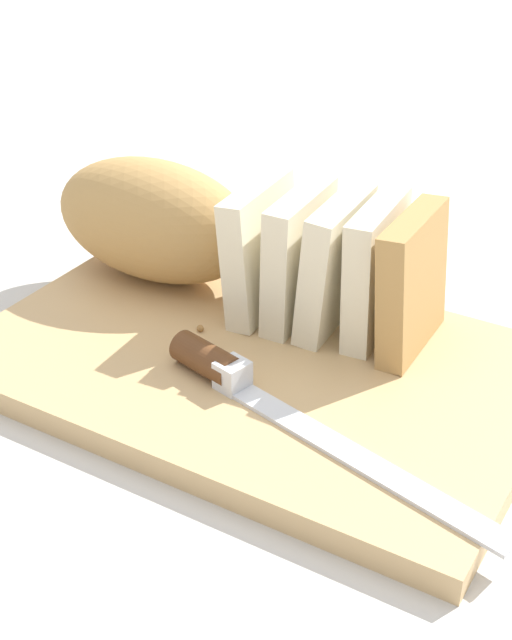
% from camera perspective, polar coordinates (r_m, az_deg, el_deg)
% --- Properties ---
extents(ground_plane, '(3.00, 3.00, 0.00)m').
position_cam_1_polar(ground_plane, '(0.68, 0.00, -3.57)').
color(ground_plane, beige).
extents(cutting_board, '(0.43, 0.28, 0.02)m').
position_cam_1_polar(cutting_board, '(0.68, 0.00, -2.89)').
color(cutting_board, tan).
rests_on(cutting_board, ground_plane).
extents(bread_loaf, '(0.34, 0.10, 0.11)m').
position_cam_1_polar(bread_loaf, '(0.73, -2.59, 5.41)').
color(bread_loaf, tan).
rests_on(bread_loaf, cutting_board).
extents(bread_knife, '(0.27, 0.09, 0.02)m').
position_cam_1_polar(bread_knife, '(0.62, -0.73, -4.09)').
color(bread_knife, silver).
rests_on(bread_knife, cutting_board).
extents(crumb_near_knife, '(0.01, 0.01, 0.01)m').
position_cam_1_polar(crumb_near_knife, '(0.70, -3.56, -0.53)').
color(crumb_near_knife, '#A8753D').
rests_on(crumb_near_knife, cutting_board).
extents(crumb_near_loaf, '(0.01, 0.01, 0.01)m').
position_cam_1_polar(crumb_near_loaf, '(0.70, -0.72, -0.46)').
color(crumb_near_loaf, '#A8753D').
rests_on(crumb_near_loaf, cutting_board).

